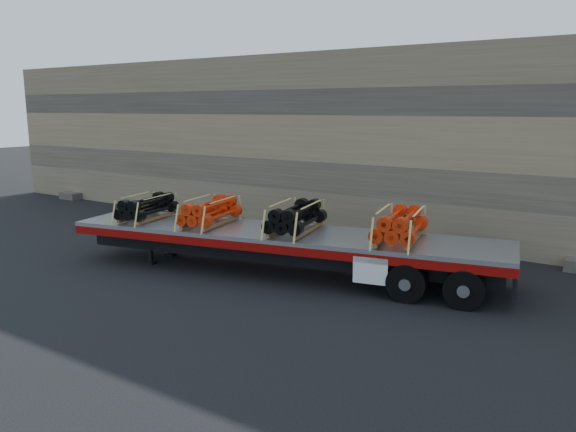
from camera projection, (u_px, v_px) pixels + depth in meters
name	position (u px, v px, depth m)	size (l,w,h in m)	color
ground	(307.00, 273.00, 16.89)	(120.00, 120.00, 0.00)	black
rock_wall	(397.00, 144.00, 21.54)	(44.00, 3.00, 7.00)	#7A6B54
trailer	(280.00, 252.00, 16.69)	(13.12, 2.52, 1.31)	#A2A4A9
bundle_front	(147.00, 208.00, 18.22)	(1.05, 2.10, 0.74)	black
bundle_midfront	(210.00, 212.00, 17.35)	(1.10, 2.21, 0.78)	red
bundle_midrear	(296.00, 218.00, 16.31)	(1.15, 2.31, 0.82)	black
bundle_rear	(400.00, 226.00, 15.20)	(1.17, 2.34, 0.83)	red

